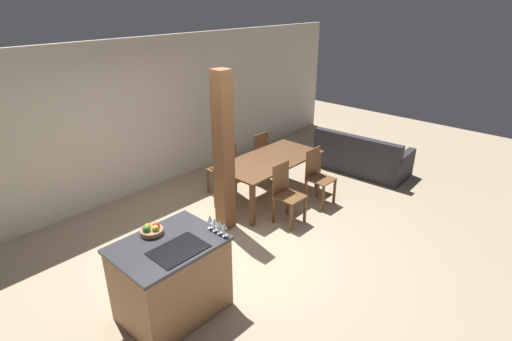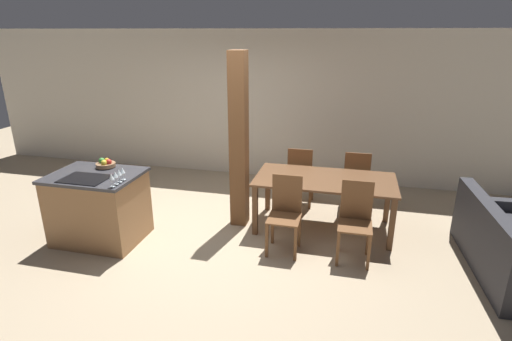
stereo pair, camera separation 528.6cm
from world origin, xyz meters
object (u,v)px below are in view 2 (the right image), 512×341
wine_glass_near (111,177)px  timber_post (239,142)px  wine_glass_end (122,171)px  dining_chair_far_right (356,180)px  dining_table (325,185)px  dining_chair_near_left (285,213)px  wine_glass_far (119,173)px  dining_chair_near_right (355,220)px  dining_chair_far_left (300,175)px  couch (510,250)px  kitchen_island (99,207)px  wine_glass_middle (115,175)px  fruit_bowl (105,164)px

wine_glass_near → timber_post: (1.18, 1.26, 0.16)m
wine_glass_end → dining_chair_far_right: wine_glass_end is taller
dining_table → wine_glass_near: bearing=-149.7°
wine_glass_near → dining_chair_near_left: bearing=19.4°
wine_glass_far → dining_chair_near_right: wine_glass_far is taller
wine_glass_far → dining_chair_near_left: 2.08m
dining_chair_far_left → wine_glass_near: bearing=47.1°
dining_table → couch: size_ratio=1.03×
dining_chair_near_left → couch: bearing=2.2°
kitchen_island → wine_glass_end: size_ratio=6.93×
wine_glass_near → dining_chair_far_right: size_ratio=0.17×
wine_glass_end → timber_post: 1.57m
dining_chair_near_right → dining_chair_far_right: 1.40m
wine_glass_end → dining_chair_near_left: 2.06m
dining_chair_far_right → couch: bearing=143.4°
dining_chair_near_right → wine_glass_near: bearing=-166.3°
kitchen_island → dining_chair_near_left: dining_chair_near_left is taller
wine_glass_middle → couch: 4.66m
kitchen_island → dining_chair_far_left: dining_chair_far_left is taller
dining_chair_near_right → timber_post: bearing=160.3°
kitchen_island → dining_chair_near_right: (3.29, 0.32, 0.04)m
wine_glass_end → timber_post: timber_post is taller
dining_chair_far_left → timber_post: 1.33m
kitchen_island → wine_glass_end: 0.78m
wine_glass_far → kitchen_island: bearing=157.8°
dining_table → couch: bearing=-15.4°
timber_post → fruit_bowl: bearing=-159.4°
wine_glass_middle → dining_chair_near_left: size_ratio=0.17×
dining_table → dining_chair_near_left: size_ratio=1.96×
dining_chair_far_left → dining_chair_near_left: bearing=90.0°
wine_glass_middle → wine_glass_end: bearing=90.0°
kitchen_island → wine_glass_middle: size_ratio=6.93×
dining_chair_near_left → wine_glass_end: bearing=-167.0°
dining_table → timber_post: bearing=-174.0°
kitchen_island → fruit_bowl: 0.58m
wine_glass_near → dining_chair_far_left: (1.94, 2.08, -0.55)m
fruit_bowl → couch: size_ratio=0.14×
wine_glass_far → fruit_bowl: bearing=136.7°
kitchen_island → dining_chair_far_right: size_ratio=1.16×
kitchen_island → dining_chair_near_left: size_ratio=1.16×
couch → wine_glass_far: bearing=94.8°
wine_glass_middle → dining_table: 2.73m
wine_glass_near → dining_chair_far_right: (2.79, 2.08, -0.55)m
dining_chair_near_left → timber_post: timber_post is taller
dining_table → dining_chair_far_right: dining_chair_far_right is taller
fruit_bowl → timber_post: size_ratio=0.10×
dining_table → couch: couch is taller
dining_table → dining_chair_near_left: bearing=-121.4°
wine_glass_near → dining_chair_near_left: 2.13m
wine_glass_near → wine_glass_far: 0.16m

